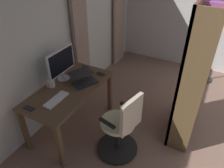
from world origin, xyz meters
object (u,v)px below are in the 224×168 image
office_chair (121,128)px  cell_phone_by_monitor (29,108)px  computer_monitor (61,63)px  floor_lamp (222,19)px  cell_phone_face_up (101,74)px  computer_mouse (85,66)px  desk (70,94)px  mug_coffee (51,83)px  bookshelf (191,75)px  computer_keyboard (56,100)px  laptop (84,79)px

office_chair → cell_phone_by_monitor: 1.17m
computer_monitor → floor_lamp: bearing=140.3°
computer_monitor → cell_phone_face_up: size_ratio=3.71×
computer_mouse → cell_phone_face_up: 0.34m
cell_phone_by_monitor → cell_phone_face_up: 1.16m
desk → computer_monitor: bearing=-126.0°
cell_phone_by_monitor → mug_coffee: bearing=-172.5°
cell_phone_by_monitor → bookshelf: (-1.32, 1.63, 0.22)m
computer_keyboard → bookshelf: size_ratio=0.19×
computer_monitor → desk: bearing=54.0°
cell_phone_by_monitor → cell_phone_face_up: bearing=161.1°
computer_monitor → mug_coffee: bearing=-2.8°
bookshelf → computer_monitor: bearing=-71.0°
computer_mouse → mug_coffee: bearing=-8.2°
desk → mug_coffee: 0.29m
bookshelf → computer_keyboard: bearing=-54.1°
floor_lamp → laptop: bearing=-35.2°
cell_phone_face_up → mug_coffee: (0.61, -0.43, 0.05)m
cell_phone_by_monitor → mug_coffee: (-0.49, -0.07, 0.05)m
computer_keyboard → floor_lamp: 3.17m
office_chair → cell_phone_by_monitor: office_chair is taller
computer_mouse → mug_coffee: size_ratio=0.71×
computer_monitor → computer_mouse: size_ratio=5.34×
office_chair → cell_phone_face_up: bearing=60.2°
desk → mug_coffee: mug_coffee is taller
laptop → cell_phone_by_monitor: laptop is taller
computer_mouse → computer_monitor: bearing=-11.1°
mug_coffee → floor_lamp: (-2.47, 1.86, 0.50)m
computer_keyboard → mug_coffee: mug_coffee is taller
office_chair → laptop: bearing=80.9°
computer_mouse → floor_lamp: floor_lamp is taller
computer_mouse → cell_phone_by_monitor: size_ratio=0.69×
bookshelf → cell_phone_by_monitor: bearing=-51.0°
computer_monitor → floor_lamp: (-2.22, 1.85, 0.29)m
cell_phone_by_monitor → mug_coffee: size_ratio=1.03×
floor_lamp → mug_coffee: bearing=-37.0°
desk → floor_lamp: size_ratio=0.82×
cell_phone_by_monitor → floor_lamp: bearing=148.3°
computer_keyboard → bookshelf: (-1.04, 1.44, 0.22)m
laptop → floor_lamp: bearing=168.8°
computer_monitor → cell_phone_by_monitor: size_ratio=3.71×
office_chair → computer_monitor: bearing=90.0°
computer_monitor → computer_mouse: (-0.44, 0.09, -0.25)m
cell_phone_face_up → floor_lamp: floor_lamp is taller
floor_lamp → computer_mouse: bearing=-44.6°
computer_monitor → mug_coffee: (0.24, -0.01, -0.21)m
cell_phone_face_up → office_chair: bearing=56.0°
desk → computer_keyboard: computer_keyboard is taller
cell_phone_face_up → cell_phone_by_monitor: bearing=-9.0°
floor_lamp → cell_phone_by_monitor: bearing=-31.1°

